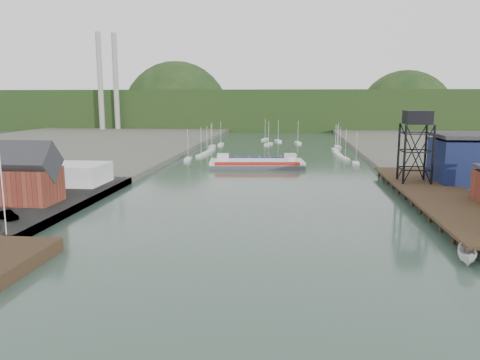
% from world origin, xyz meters
% --- Properties ---
extents(ground, '(600.00, 600.00, 0.00)m').
position_xyz_m(ground, '(0.00, 0.00, 0.00)').
color(ground, '#294033').
rests_on(ground, ground).
extents(west_quay, '(16.00, 80.00, 1.60)m').
position_xyz_m(west_quay, '(-40.00, 20.00, 0.80)').
color(west_quay, slate).
rests_on(west_quay, ground).
extents(east_pier, '(14.00, 70.00, 2.45)m').
position_xyz_m(east_pier, '(37.00, 45.00, 1.90)').
color(east_pier, black).
rests_on(east_pier, ground).
extents(harbor_building, '(12.20, 8.20, 8.90)m').
position_xyz_m(harbor_building, '(-42.00, 30.00, 6.09)').
color(harbor_building, '#5D211A').
rests_on(harbor_building, west_quay).
extents(white_shed, '(18.00, 12.00, 4.50)m').
position_xyz_m(white_shed, '(-44.00, 50.00, 3.85)').
color(white_shed, silver).
rests_on(white_shed, west_quay).
extents(flagpole, '(0.16, 0.16, 12.00)m').
position_xyz_m(flagpole, '(-33.00, 10.00, 7.60)').
color(flagpole, silver).
rests_on(flagpole, west_quay).
extents(lift_tower, '(6.50, 6.50, 16.00)m').
position_xyz_m(lift_tower, '(35.00, 58.00, 15.65)').
color(lift_tower, black).
rests_on(lift_tower, east_pier).
extents(marina_sailboats, '(57.71, 92.65, 0.90)m').
position_xyz_m(marina_sailboats, '(0.08, 138.46, 0.35)').
color(marina_sailboats, silver).
rests_on(marina_sailboats, ground).
extents(smokestacks, '(11.20, 8.20, 60.00)m').
position_xyz_m(smokestacks, '(-106.00, 232.50, 30.00)').
color(smokestacks, '#9F9F9A').
rests_on(smokestacks, ground).
extents(distant_hills, '(500.00, 120.00, 80.00)m').
position_xyz_m(distant_hills, '(-3.98, 301.35, 10.38)').
color(distant_hills, black).
rests_on(distant_hills, ground).
extents(chain_ferry, '(29.66, 14.63, 4.11)m').
position_xyz_m(chain_ferry, '(-3.29, 90.97, 1.18)').
color(chain_ferry, '#474749').
rests_on(chain_ferry, ground).
extents(motorboat, '(3.56, 6.22, 2.26)m').
position_xyz_m(motorboat, '(29.85, 9.48, 1.13)').
color(motorboat, silver).
rests_on(motorboat, ground).
extents(car_west_b, '(4.57, 3.50, 1.45)m').
position_xyz_m(car_west_b, '(-37.92, 18.00, 2.32)').
color(car_west_b, '#999999').
rests_on(car_west_b, west_quay).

